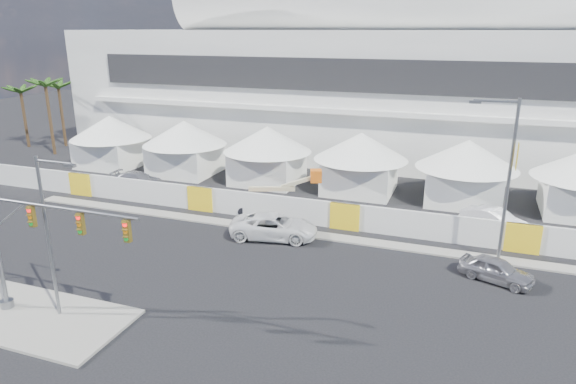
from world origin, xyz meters
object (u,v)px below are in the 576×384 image
(lot_car_a, at_px, (495,220))
(lot_car_c, at_px, (138,180))
(traffic_mast, at_px, (26,244))
(streetlight_median, at_px, (50,228))
(streetlight_curb, at_px, (506,170))
(boom_lift, at_px, (265,202))
(sedan_silver, at_px, (496,270))
(pickup_curb, at_px, (274,227))

(lot_car_a, height_order, lot_car_c, lot_car_a)
(traffic_mast, xyz_separation_m, streetlight_median, (1.29, 0.41, 0.91))
(streetlight_median, height_order, streetlight_curb, streetlight_curb)
(lot_car_c, bearing_deg, streetlight_median, -156.80)
(lot_car_c, relative_size, traffic_mast, 0.54)
(traffic_mast, bearing_deg, lot_car_c, 112.63)
(traffic_mast, distance_m, boom_lift, 19.41)
(traffic_mast, relative_size, streetlight_median, 1.10)
(streetlight_curb, bearing_deg, boom_lift, 169.37)
(streetlight_median, distance_m, boom_lift, 18.88)
(lot_car_c, bearing_deg, traffic_mast, -160.19)
(lot_car_c, height_order, traffic_mast, traffic_mast)
(lot_car_a, bearing_deg, streetlight_median, 164.51)
(lot_car_c, distance_m, boom_lift, 14.06)
(sedan_silver, bearing_deg, pickup_curb, 104.60)
(streetlight_curb, height_order, boom_lift, streetlight_curb)
(boom_lift, bearing_deg, lot_car_c, 149.81)
(traffic_mast, xyz_separation_m, streetlight_curb, (22.29, 15.24, 1.96))
(lot_car_a, bearing_deg, lot_car_c, 120.15)
(traffic_mast, bearing_deg, streetlight_median, 17.77)
(lot_car_c, bearing_deg, lot_car_a, -93.30)
(boom_lift, bearing_deg, streetlight_curb, -30.71)
(pickup_curb, distance_m, boom_lift, 5.25)
(streetlight_curb, bearing_deg, sedan_silver, -89.81)
(lot_car_c, xyz_separation_m, streetlight_median, (10.01, -20.51, 4.23))
(pickup_curb, relative_size, traffic_mast, 0.67)
(sedan_silver, relative_size, streetlight_curb, 0.41)
(streetlight_curb, bearing_deg, traffic_mast, -145.64)
(lot_car_c, height_order, boom_lift, boom_lift)
(pickup_curb, height_order, traffic_mast, traffic_mast)
(boom_lift, bearing_deg, streetlight_median, -122.05)
(sedan_silver, relative_size, lot_car_a, 0.86)
(pickup_curb, relative_size, lot_car_a, 1.24)
(boom_lift, bearing_deg, traffic_mast, -125.57)
(lot_car_a, height_order, traffic_mast, traffic_mast)
(traffic_mast, bearing_deg, lot_car_a, 42.75)
(sedan_silver, distance_m, pickup_curb, 14.72)
(pickup_curb, height_order, lot_car_a, pickup_curb)
(traffic_mast, distance_m, streetlight_median, 1.63)
(sedan_silver, height_order, lot_car_c, sedan_silver)
(lot_car_a, relative_size, traffic_mast, 0.54)
(lot_car_a, bearing_deg, sedan_silver, -149.72)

